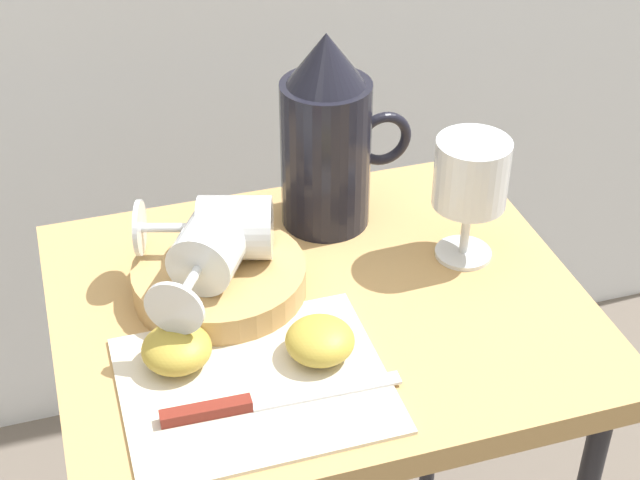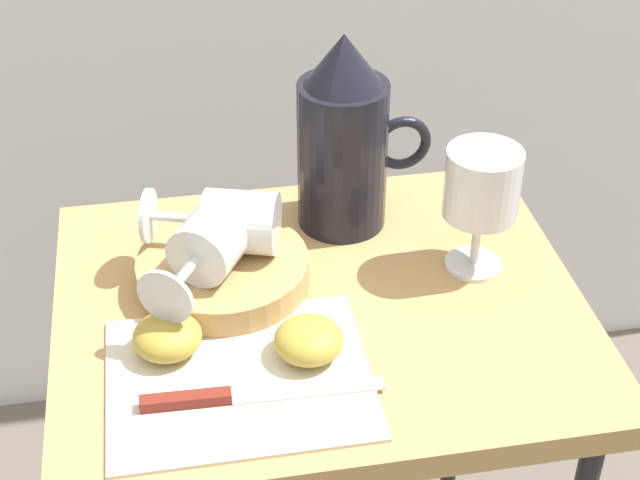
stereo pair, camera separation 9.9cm
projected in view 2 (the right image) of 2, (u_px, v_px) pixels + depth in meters
name	position (u px, v px, depth m)	size (l,w,h in m)	color
table	(320.00, 351.00, 1.08)	(0.56, 0.46, 0.69)	tan
linen_napkin	(239.00, 378.00, 0.94)	(0.25, 0.21, 0.00)	beige
basket_tray	(223.00, 272.00, 1.05)	(0.19, 0.19, 0.04)	tan
pitcher	(343.00, 150.00, 1.11)	(0.16, 0.10, 0.24)	black
wine_glass_upright	(482.00, 190.00, 1.03)	(0.08, 0.08, 0.15)	silver
wine_glass_tipped_near	(212.00, 241.00, 1.01)	(0.13, 0.16, 0.07)	silver
wine_glass_tipped_far	(236.00, 222.00, 1.04)	(0.15, 0.10, 0.07)	silver
apple_half_left	(167.00, 337.00, 0.96)	(0.07, 0.07, 0.04)	#B29938
apple_half_right	(309.00, 340.00, 0.96)	(0.07, 0.07, 0.04)	#B29938
knife	(226.00, 397.00, 0.91)	(0.23, 0.02, 0.01)	silver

